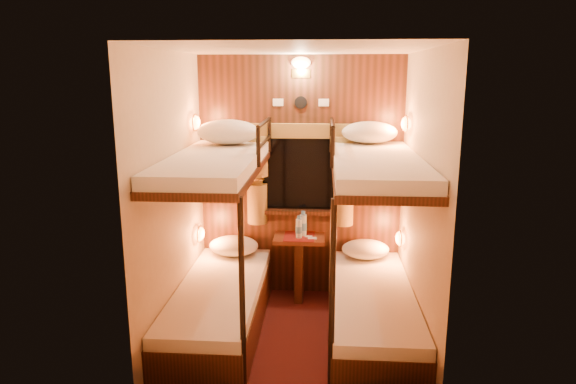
# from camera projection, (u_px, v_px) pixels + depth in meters

# --- Properties ---
(floor) EXTENTS (2.10, 2.10, 0.00)m
(floor) POSITION_uv_depth(u_px,v_px,m) (294.00, 340.00, 4.38)
(floor) COLOR #3A0F10
(floor) RESTS_ON ground
(ceiling) EXTENTS (2.10, 2.10, 0.00)m
(ceiling) POSITION_uv_depth(u_px,v_px,m) (295.00, 49.00, 3.85)
(ceiling) COLOR silver
(ceiling) RESTS_ON wall_back
(wall_back) EXTENTS (2.40, 0.00, 2.40)m
(wall_back) POSITION_uv_depth(u_px,v_px,m) (301.00, 178.00, 5.14)
(wall_back) COLOR #C6B293
(wall_back) RESTS_ON floor
(wall_front) EXTENTS (2.40, 0.00, 2.40)m
(wall_front) POSITION_uv_depth(u_px,v_px,m) (284.00, 246.00, 3.10)
(wall_front) COLOR #C6B293
(wall_front) RESTS_ON floor
(wall_left) EXTENTS (0.00, 2.40, 2.40)m
(wall_left) POSITION_uv_depth(u_px,v_px,m) (172.00, 202.00, 4.19)
(wall_left) COLOR #C6B293
(wall_left) RESTS_ON floor
(wall_right) EXTENTS (0.00, 2.40, 2.40)m
(wall_right) POSITION_uv_depth(u_px,v_px,m) (421.00, 206.00, 4.05)
(wall_right) COLOR #C6B293
(wall_right) RESTS_ON floor
(back_panel) EXTENTS (2.00, 0.03, 2.40)m
(back_panel) POSITION_uv_depth(u_px,v_px,m) (301.00, 178.00, 5.12)
(back_panel) COLOR black
(back_panel) RESTS_ON floor
(bunk_left) EXTENTS (0.72, 1.90, 1.82)m
(bunk_left) POSITION_uv_depth(u_px,v_px,m) (219.00, 273.00, 4.37)
(bunk_left) COLOR black
(bunk_left) RESTS_ON floor
(bunk_right) EXTENTS (0.72, 1.90, 1.82)m
(bunk_right) POSITION_uv_depth(u_px,v_px,m) (372.00, 277.00, 4.28)
(bunk_right) COLOR black
(bunk_right) RESTS_ON floor
(window) EXTENTS (1.00, 0.12, 0.79)m
(window) POSITION_uv_depth(u_px,v_px,m) (300.00, 181.00, 5.10)
(window) COLOR black
(window) RESTS_ON back_panel
(curtains) EXTENTS (1.10, 0.22, 1.00)m
(curtains) POSITION_uv_depth(u_px,v_px,m) (300.00, 173.00, 5.05)
(curtains) COLOR olive
(curtains) RESTS_ON back_panel
(back_fixtures) EXTENTS (0.54, 0.09, 0.48)m
(back_fixtures) POSITION_uv_depth(u_px,v_px,m) (301.00, 71.00, 4.85)
(back_fixtures) COLOR black
(back_fixtures) RESTS_ON back_panel
(reading_lamps) EXTENTS (2.00, 0.20, 1.25)m
(reading_lamps) POSITION_uv_depth(u_px,v_px,m) (299.00, 181.00, 4.79)
(reading_lamps) COLOR orange
(reading_lamps) RESTS_ON wall_left
(table) EXTENTS (0.50, 0.34, 0.66)m
(table) POSITION_uv_depth(u_px,v_px,m) (299.00, 259.00, 5.12)
(table) COLOR #542513
(table) RESTS_ON floor
(bottle_left) EXTENTS (0.07, 0.07, 0.25)m
(bottle_left) POSITION_uv_depth(u_px,v_px,m) (303.00, 225.00, 5.07)
(bottle_left) COLOR #99BFE5
(bottle_left) RESTS_ON table
(bottle_right) EXTENTS (0.07, 0.07, 0.23)m
(bottle_right) POSITION_uv_depth(u_px,v_px,m) (299.00, 229.00, 5.00)
(bottle_right) COLOR #99BFE5
(bottle_right) RESTS_ON table
(sachet_a) EXTENTS (0.09, 0.07, 0.01)m
(sachet_a) POSITION_uv_depth(u_px,v_px,m) (312.00, 238.00, 5.00)
(sachet_a) COLOR silver
(sachet_a) RESTS_ON table
(sachet_b) EXTENTS (0.08, 0.06, 0.01)m
(sachet_b) POSITION_uv_depth(u_px,v_px,m) (309.00, 237.00, 5.05)
(sachet_b) COLOR silver
(sachet_b) RESTS_ON table
(pillow_lower_left) EXTENTS (0.49, 0.35, 0.19)m
(pillow_lower_left) POSITION_uv_depth(u_px,v_px,m) (234.00, 246.00, 5.09)
(pillow_lower_left) COLOR white
(pillow_lower_left) RESTS_ON bunk_left
(pillow_lower_right) EXTENTS (0.46, 0.33, 0.18)m
(pillow_lower_right) POSITION_uv_depth(u_px,v_px,m) (365.00, 249.00, 5.01)
(pillow_lower_right) COLOR white
(pillow_lower_right) RESTS_ON bunk_right
(pillow_upper_left) EXTENTS (0.57, 0.41, 0.22)m
(pillow_upper_left) POSITION_uv_depth(u_px,v_px,m) (228.00, 132.00, 4.69)
(pillow_upper_left) COLOR white
(pillow_upper_left) RESTS_ON bunk_left
(pillow_upper_right) EXTENTS (0.52, 0.37, 0.20)m
(pillow_upper_right) POSITION_uv_depth(u_px,v_px,m) (370.00, 132.00, 4.76)
(pillow_upper_right) COLOR white
(pillow_upper_right) RESTS_ON bunk_right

